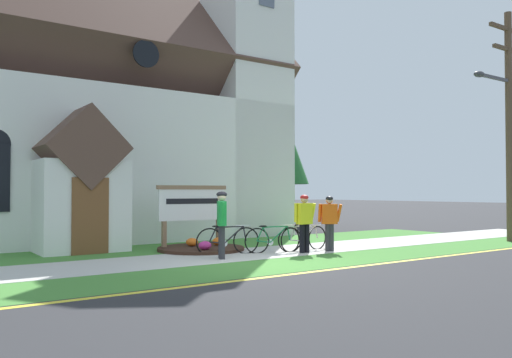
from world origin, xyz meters
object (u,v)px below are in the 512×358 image
at_px(roadside_conifer, 268,127).
at_px(cyclist_in_red_jersey, 329,219).
at_px(church_sign, 192,206).
at_px(cyclist_in_white_jersey, 304,219).
at_px(cyclist_in_blue_jersey, 222,219).
at_px(bicycle_orange, 304,238).
at_px(utility_pole, 507,113).
at_px(bicycle_white, 273,239).
at_px(bicycle_blue, 228,240).

bearing_deg(roadside_conifer, cyclist_in_red_jersey, -117.46).
height_order(church_sign, cyclist_in_white_jersey, church_sign).
distance_m(cyclist_in_red_jersey, cyclist_in_white_jersey, 0.86).
bearing_deg(cyclist_in_red_jersey, cyclist_in_blue_jersey, 174.44).
bearing_deg(bicycle_orange, utility_pole, -14.73).
relative_size(bicycle_white, bicycle_blue, 0.95).
relative_size(bicycle_orange, bicycle_blue, 1.03).
relative_size(bicycle_white, cyclist_in_blue_jersey, 0.97).
bearing_deg(bicycle_white, cyclist_in_white_jersey, -39.57).
xyz_separation_m(bicycle_white, roadside_conifer, (6.73, 9.36, 4.61)).
relative_size(cyclist_in_blue_jersey, roadside_conifer, 0.22).
distance_m(bicycle_white, utility_pole, 9.68).
bearing_deg(bicycle_white, bicycle_blue, 162.04).
relative_size(bicycle_orange, bicycle_white, 1.07).
bearing_deg(utility_pole, bicycle_blue, 165.87).
height_order(bicycle_white, cyclist_in_red_jersey, cyclist_in_red_jersey).
relative_size(bicycle_white, roadside_conifer, 0.21).
height_order(utility_pole, roadside_conifer, utility_pole).
xyz_separation_m(church_sign, roadside_conifer, (8.13, 7.17, 3.69)).
distance_m(church_sign, bicycle_orange, 3.46).
distance_m(church_sign, cyclist_in_white_jersey, 3.45).
xyz_separation_m(bicycle_white, cyclist_in_white_jersey, (0.67, -0.55, 0.57)).
distance_m(bicycle_orange, utility_pole, 8.75).
xyz_separation_m(cyclist_in_red_jersey, utility_pole, (7.03, -1.40, 3.49)).
bearing_deg(bicycle_orange, cyclist_in_blue_jersey, -175.29).
distance_m(utility_pole, roadside_conifer, 11.58).
xyz_separation_m(bicycle_orange, cyclist_in_blue_jersey, (-2.93, -0.24, 0.64)).
height_order(cyclist_in_red_jersey, utility_pole, utility_pole).
xyz_separation_m(church_sign, bicycle_white, (1.40, -2.18, -0.92)).
height_order(bicycle_orange, roadside_conifer, roadside_conifer).
bearing_deg(cyclist_in_white_jersey, bicycle_white, 140.43).
bearing_deg(bicycle_blue, cyclist_in_blue_jersey, -131.03).
height_order(bicycle_blue, cyclist_in_blue_jersey, cyclist_in_blue_jersey).
height_order(church_sign, roadside_conifer, roadside_conifer).
distance_m(bicycle_orange, bicycle_blue, 2.35).
xyz_separation_m(bicycle_white, cyclist_in_blue_jersey, (-1.89, -0.33, 0.64)).
relative_size(church_sign, cyclist_in_white_jersey, 1.39).
relative_size(cyclist_in_red_jersey, utility_pole, 0.20).
bearing_deg(cyclist_in_blue_jersey, bicycle_white, 9.89).
distance_m(bicycle_white, bicycle_blue, 1.32).
xyz_separation_m(bicycle_blue, roadside_conifer, (7.98, 8.95, 4.60)).
bearing_deg(cyclist_in_blue_jersey, bicycle_orange, 4.71).
distance_m(cyclist_in_white_jersey, cyclist_in_blue_jersey, 2.57).
height_order(bicycle_blue, cyclist_in_white_jersey, cyclist_in_white_jersey).
height_order(cyclist_in_white_jersey, roadside_conifer, roadside_conifer).
distance_m(bicycle_white, cyclist_in_white_jersey, 1.04).
relative_size(church_sign, cyclist_in_red_jersey, 1.43).
relative_size(bicycle_blue, roadside_conifer, 0.22).
relative_size(church_sign, bicycle_blue, 1.30).
height_order(church_sign, bicycle_white, church_sign).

